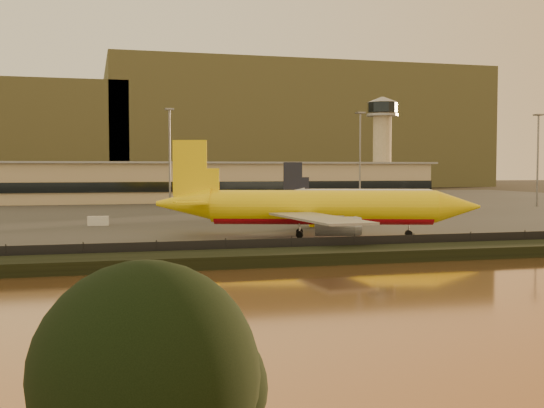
{
  "coord_description": "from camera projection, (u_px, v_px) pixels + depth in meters",
  "views": [
    {
      "loc": [
        -29.11,
        -90.55,
        10.72
      ],
      "look_at": [
        -1.77,
        12.0,
        5.16
      ],
      "focal_mm": 45.0,
      "sensor_mm": 36.0,
      "label": 1
    }
  ],
  "objects": [
    {
      "name": "gse_vehicle_yellow",
      "position": [
        320.0,
        222.0,
        122.9
      ],
      "size": [
        4.32,
        2.73,
        1.8
      ],
      "primitive_type": "cube",
      "rotation": [
        0.0,
        0.0,
        -0.25
      ],
      "color": "yellow",
      "rests_on": "tarmac"
    },
    {
      "name": "terminal_building",
      "position": [
        139.0,
        183.0,
        212.51
      ],
      "size": [
        202.0,
        25.0,
        12.6
      ],
      "color": "tan",
      "rests_on": "tarmac"
    },
    {
      "name": "distant_hills",
      "position": [
        104.0,
        135.0,
        416.52
      ],
      "size": [
        470.0,
        160.0,
        70.0
      ],
      "color": "brown",
      "rests_on": "ground"
    },
    {
      "name": "shore_tree",
      "position": [
        158.0,
        379.0,
        17.53
      ],
      "size": [
        6.31,
        5.85,
        8.41
      ],
      "rotation": [
        0.0,
        0.0,
        0.24
      ],
      "color": "black",
      "rests_on": "ground"
    },
    {
      "name": "ground",
      "position": [
        306.0,
        245.0,
        95.43
      ],
      "size": [
        900.0,
        900.0,
        0.0
      ],
      "primitive_type": "plane",
      "color": "black",
      "rests_on": "ground"
    },
    {
      "name": "embankment",
      "position": [
        351.0,
        255.0,
        78.99
      ],
      "size": [
        320.0,
        7.0,
        1.4
      ],
      "primitive_type": "cube",
      "color": "black",
      "rests_on": "ground"
    },
    {
      "name": "dhl_cargo_jet",
      "position": [
        317.0,
        208.0,
        104.34
      ],
      "size": [
        48.77,
        46.55,
        14.86
      ],
      "rotation": [
        0.0,
        0.0,
        -0.3
      ],
      "color": "yellow",
      "rests_on": "tarmac"
    },
    {
      "name": "gse_vehicle_white",
      "position": [
        98.0,
        221.0,
        125.43
      ],
      "size": [
        3.92,
        1.97,
        1.71
      ],
      "primitive_type": "cube",
      "rotation": [
        0.0,
        0.0,
        -0.07
      ],
      "color": "silver",
      "rests_on": "tarmac"
    },
    {
      "name": "white_narrowbody_jet",
      "position": [
        363.0,
        198.0,
        158.12
      ],
      "size": [
        40.67,
        38.67,
        11.96
      ],
      "rotation": [
        0.0,
        0.0,
        -0.31
      ],
      "color": "silver",
      "rests_on": "tarmac"
    },
    {
      "name": "tarmac",
      "position": [
        200.0,
        207.0,
        187.09
      ],
      "size": [
        320.0,
        220.0,
        0.2
      ],
      "primitive_type": "cube",
      "color": "#2D2D2D",
      "rests_on": "ground"
    },
    {
      "name": "apron_light_masts",
      "position": [
        272.0,
        148.0,
        170.83
      ],
      "size": [
        152.2,
        12.2,
        25.4
      ],
      "color": "slate",
      "rests_on": "tarmac"
    },
    {
      "name": "perimeter_fence",
      "position": [
        339.0,
        246.0,
        82.81
      ],
      "size": [
        300.0,
        0.05,
        2.2
      ],
      "primitive_type": "cube",
      "color": "black",
      "rests_on": "tarmac"
    },
    {
      "name": "control_tower",
      "position": [
        382.0,
        137.0,
        238.7
      ],
      "size": [
        11.2,
        11.2,
        35.5
      ],
      "color": "tan",
      "rests_on": "tarmac"
    }
  ]
}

